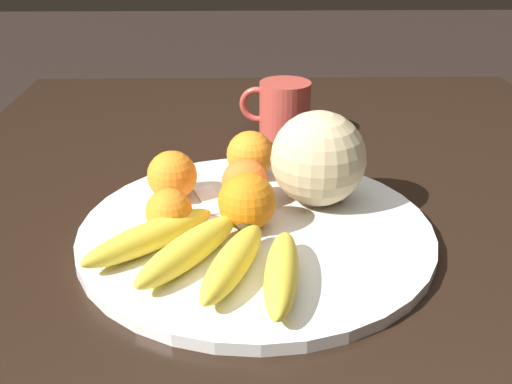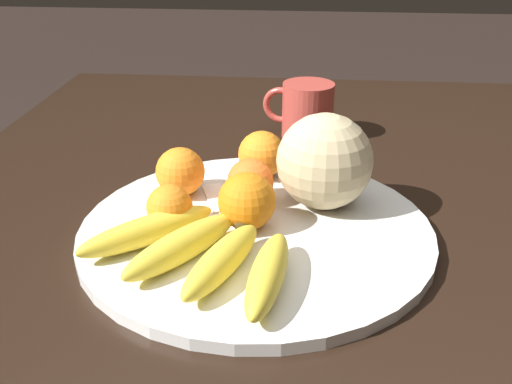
{
  "view_description": "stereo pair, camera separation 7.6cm",
  "coord_description": "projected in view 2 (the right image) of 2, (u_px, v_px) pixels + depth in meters",
  "views": [
    {
      "loc": [
        -0.72,
        0.07,
        1.11
      ],
      "look_at": [
        -0.04,
        0.05,
        0.78
      ],
      "focal_mm": 42.0,
      "sensor_mm": 36.0,
      "label": 1
    },
    {
      "loc": [
        -0.72,
        -0.01,
        1.11
      ],
      "look_at": [
        -0.04,
        0.05,
        0.78
      ],
      "focal_mm": 42.0,
      "sensor_mm": 36.0,
      "label": 2
    }
  ],
  "objects": [
    {
      "name": "orange_back_right",
      "position": [
        180.0,
        172.0,
        0.85
      ],
      "size": [
        0.07,
        0.07,
        0.07
      ],
      "color": "orange",
      "rests_on": "fruit_bowl"
    },
    {
      "name": "ceramic_mug",
      "position": [
        306.0,
        110.0,
        1.1
      ],
      "size": [
        0.09,
        0.13,
        0.1
      ],
      "rotation": [
        0.0,
        0.0,
        1.37
      ],
      "color": "#B74238",
      "rests_on": "kitchen_table"
    },
    {
      "name": "produce_tag",
      "position": [
        217.0,
        198.0,
        0.85
      ],
      "size": [
        0.09,
        0.06,
        0.0
      ],
      "rotation": [
        0.0,
        0.0,
        0.35
      ],
      "color": "white",
      "rests_on": "fruit_bowl"
    },
    {
      "name": "orange_mid_center",
      "position": [
        247.0,
        201.0,
        0.76
      ],
      "size": [
        0.07,
        0.07,
        0.07
      ],
      "color": "orange",
      "rests_on": "fruit_bowl"
    },
    {
      "name": "orange_front_left",
      "position": [
        250.0,
        182.0,
        0.83
      ],
      "size": [
        0.06,
        0.06,
        0.06
      ],
      "color": "orange",
      "rests_on": "fruit_bowl"
    },
    {
      "name": "banana_bunch",
      "position": [
        202.0,
        251.0,
        0.69
      ],
      "size": [
        0.24,
        0.26,
        0.04
      ],
      "rotation": [
        0.0,
        0.0,
        8.94
      ],
      "color": "#473819",
      "rests_on": "fruit_bowl"
    },
    {
      "name": "fruit_bowl",
      "position": [
        256.0,
        231.0,
        0.78
      ],
      "size": [
        0.46,
        0.46,
        0.02
      ],
      "color": "white",
      "rests_on": "kitchen_table"
    },
    {
      "name": "melon",
      "position": [
        325.0,
        161.0,
        0.81
      ],
      "size": [
        0.13,
        0.13,
        0.13
      ],
      "color": "#C6B284",
      "rests_on": "fruit_bowl"
    },
    {
      "name": "kitchen_table",
      "position": [
        295.0,
        272.0,
        0.85
      ],
      "size": [
        1.46,
        1.14,
        0.71
      ],
      "color": "black",
      "rests_on": "ground_plane"
    },
    {
      "name": "orange_back_left",
      "position": [
        262.0,
        154.0,
        0.9
      ],
      "size": [
        0.07,
        0.07,
        0.07
      ],
      "color": "orange",
      "rests_on": "fruit_bowl"
    },
    {
      "name": "orange_front_right",
      "position": [
        170.0,
        207.0,
        0.76
      ],
      "size": [
        0.06,
        0.06,
        0.06
      ],
      "color": "orange",
      "rests_on": "fruit_bowl"
    }
  ]
}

